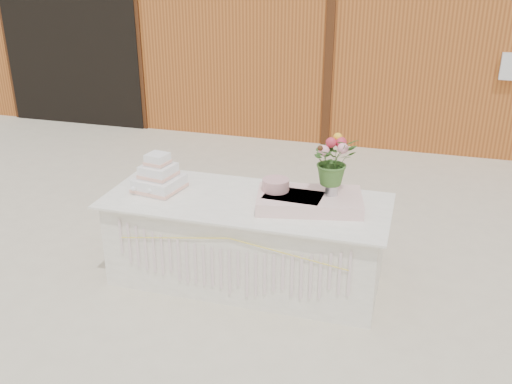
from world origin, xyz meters
TOP-DOWN VIEW (x-y plane):
  - ground at (0.00, 0.00)m, footprint 80.00×80.00m
  - barn at (-0.01, 5.99)m, footprint 12.60×4.60m
  - cake_table at (0.00, -0.00)m, footprint 2.40×1.00m
  - wedding_cake at (-0.79, -0.01)m, footprint 0.43×0.43m
  - pink_cake_stand at (0.25, 0.03)m, footprint 0.28×0.28m
  - satin_runner at (0.54, 0.02)m, footprint 0.93×0.65m
  - flower_vase at (0.70, 0.07)m, footprint 0.10×0.10m
  - bouquet at (0.70, 0.07)m, footprint 0.47×0.46m
  - loose_flowers at (-0.94, 0.10)m, footprint 0.24×0.40m

SIDE VIEW (x-z plane):
  - ground at x=0.00m, z-range 0.00..0.00m
  - cake_table at x=0.00m, z-range 0.00..0.77m
  - loose_flowers at x=-0.94m, z-range 0.77..0.79m
  - satin_runner at x=0.54m, z-range 0.77..0.88m
  - wedding_cake at x=-0.79m, z-range 0.72..1.05m
  - pink_cake_stand at x=0.25m, z-range 0.78..0.99m
  - flower_vase at x=0.70m, z-range 0.88..1.02m
  - bouquet at x=0.70m, z-range 1.02..1.42m
  - barn at x=-0.01m, z-range 0.03..3.33m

